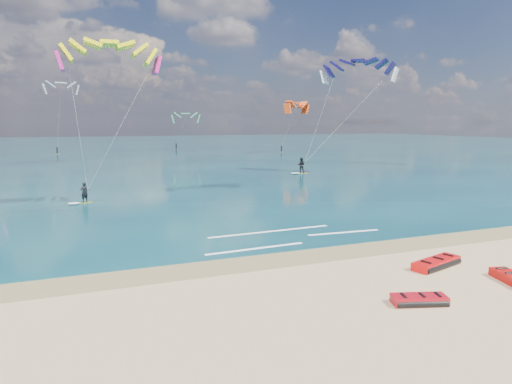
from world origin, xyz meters
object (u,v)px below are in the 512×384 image
at_px(packed_kite_right, 512,282).
at_px(kitesurfer_main, 97,113).
at_px(packed_kite_mid, 419,304).
at_px(kitesurfer_far, 334,105).
at_px(packed_kite_left, 436,267).

bearing_deg(packed_kite_right, kitesurfer_main, 46.38).
xyz_separation_m(packed_kite_mid, kitesurfer_far, (18.91, 37.35, 8.51)).
distance_m(kitesurfer_main, kitesurfer_far, 31.35).
bearing_deg(packed_kite_right, packed_kite_mid, 109.49).
xyz_separation_m(packed_kite_right, kitesurfer_main, (-14.38, 23.49, 7.02)).
relative_size(packed_kite_left, kitesurfer_far, 0.19).
relative_size(kitesurfer_main, kitesurfer_far, 0.84).
bearing_deg(packed_kite_left, packed_kite_right, -78.35).
distance_m(packed_kite_right, kitesurfer_far, 40.38).
height_order(packed_kite_left, kitesurfer_far, kitesurfer_far).
height_order(packed_kite_mid, kitesurfer_far, kitesurfer_far).
bearing_deg(packed_kite_right, kitesurfer_far, -5.70).
relative_size(packed_kite_mid, packed_kite_right, 0.97).
bearing_deg(packed_kite_left, kitesurfer_far, 50.04).
xyz_separation_m(packed_kite_mid, kitesurfer_main, (-9.37, 23.89, 7.02)).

